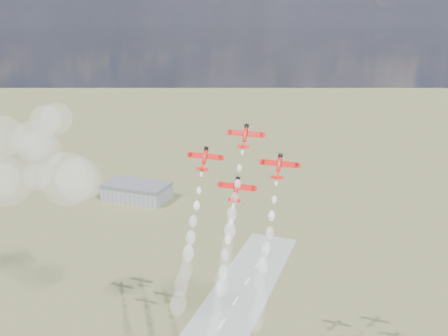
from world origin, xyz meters
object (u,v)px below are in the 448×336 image
at_px(hangar, 137,191).
at_px(plane_left, 205,158).
at_px(plane_lead, 245,136).
at_px(plane_slot, 236,189).
at_px(plane_right, 279,166).

height_order(hangar, plane_left, plane_left).
bearing_deg(plane_lead, hangar, 131.14).
relative_size(hangar, plane_slot, 4.20).
xyz_separation_m(hangar, plane_left, (126.49, -164.15, 84.39)).
distance_m(plane_lead, plane_slot, 18.26).
relative_size(plane_lead, plane_left, 1.00).
height_order(plane_left, plane_slot, plane_left).
xyz_separation_m(hangar, plane_lead, (139.54, -159.75, 92.39)).
bearing_deg(hangar, plane_lead, -48.86).
relative_size(plane_lead, plane_right, 1.00).
distance_m(plane_left, plane_slot, 15.92).
xyz_separation_m(plane_lead, plane_slot, (0.00, -8.80, -16.00)).
relative_size(hangar, plane_lead, 4.20).
bearing_deg(plane_right, plane_slot, -161.36).
relative_size(plane_left, plane_right, 1.00).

